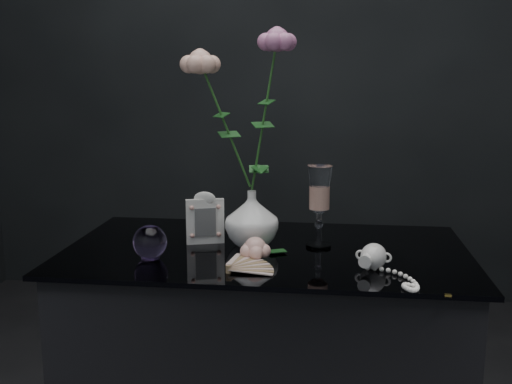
% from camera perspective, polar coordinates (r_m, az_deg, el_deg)
% --- Properties ---
extents(table, '(1.05, 0.58, 0.76)m').
position_cam_1_polar(table, '(1.73, 0.92, -17.55)').
color(table, black).
rests_on(table, ground).
extents(vase, '(0.18, 0.18, 0.15)m').
position_cam_1_polar(vase, '(1.59, -0.41, -2.53)').
color(vase, white).
rests_on(vase, table).
extents(wine_glass, '(0.08, 0.08, 0.22)m').
position_cam_1_polar(wine_glass, '(1.58, 6.04, -1.40)').
color(wine_glass, white).
rests_on(wine_glass, table).
extents(picture_frame, '(0.13, 0.11, 0.14)m').
position_cam_1_polar(picture_frame, '(1.61, -4.88, -2.46)').
color(picture_frame, silver).
rests_on(picture_frame, table).
extents(paperweight, '(0.11, 0.11, 0.09)m').
position_cam_1_polar(paperweight, '(1.51, -10.07, -4.71)').
color(paperweight, '#A681D2').
rests_on(paperweight, table).
extents(paper_fan, '(0.25, 0.23, 0.02)m').
position_cam_1_polar(paper_fan, '(1.39, -2.65, -7.27)').
color(paper_fan, beige).
rests_on(paper_fan, table).
extents(loose_rose, '(0.14, 0.18, 0.06)m').
position_cam_1_polar(loose_rose, '(1.48, -0.08, -5.39)').
color(loose_rose, '#FFB3A4').
rests_on(loose_rose, table).
extents(pearl_jar, '(0.26, 0.26, 0.06)m').
position_cam_1_polar(pearl_jar, '(1.44, 11.14, -5.92)').
color(pearl_jar, white).
rests_on(pearl_jar, table).
extents(roses, '(0.27, 0.12, 0.47)m').
position_cam_1_polar(roses, '(1.54, -1.31, 8.05)').
color(roses, '#FFB59D').
rests_on(roses, vase).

